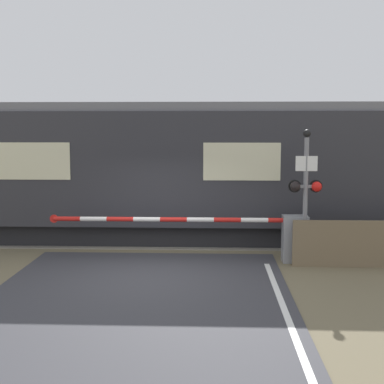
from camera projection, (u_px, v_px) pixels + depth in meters
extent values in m
plane|color=#6B6047|center=(148.00, 275.00, 11.75)|extent=(80.00, 80.00, 0.00)
cube|color=slate|center=(165.00, 237.00, 15.73)|extent=(36.00, 3.20, 0.03)
cube|color=#595451|center=(163.00, 240.00, 15.01)|extent=(36.00, 0.08, 0.10)
cube|color=#595451|center=(167.00, 230.00, 16.44)|extent=(36.00, 0.08, 0.10)
cube|color=black|center=(238.00, 228.00, 15.61)|extent=(18.32, 2.72, 0.60)
cube|color=#2D2D33|center=(239.00, 166.00, 15.39)|extent=(19.91, 3.20, 3.05)
cube|color=slate|center=(239.00, 108.00, 15.19)|extent=(19.51, 2.94, 0.24)
cube|color=beige|center=(242.00, 162.00, 13.77)|extent=(1.99, 0.02, 0.97)
cube|color=beige|center=(32.00, 161.00, 13.99)|extent=(1.99, 0.02, 0.97)
cube|color=gray|center=(295.00, 239.00, 12.86)|extent=(0.60, 0.44, 1.12)
cylinder|color=gray|center=(295.00, 220.00, 12.80)|extent=(0.16, 0.16, 0.18)
cylinder|color=red|center=(282.00, 220.00, 12.82)|extent=(0.65, 0.11, 0.11)
cylinder|color=white|center=(254.00, 220.00, 12.84)|extent=(0.65, 0.11, 0.11)
cylinder|color=red|center=(227.00, 220.00, 12.87)|extent=(0.65, 0.11, 0.11)
cylinder|color=white|center=(200.00, 220.00, 12.89)|extent=(0.65, 0.11, 0.11)
cylinder|color=red|center=(174.00, 219.00, 12.92)|extent=(0.65, 0.11, 0.11)
cylinder|color=white|center=(147.00, 219.00, 12.95)|extent=(0.65, 0.11, 0.11)
cylinder|color=red|center=(120.00, 219.00, 12.97)|extent=(0.65, 0.11, 0.11)
cylinder|color=white|center=(94.00, 219.00, 13.00)|extent=(0.65, 0.11, 0.11)
cylinder|color=red|center=(67.00, 219.00, 13.02)|extent=(0.65, 0.11, 0.11)
cylinder|color=red|center=(54.00, 219.00, 13.04)|extent=(0.20, 0.02, 0.20)
cylinder|color=gray|center=(305.00, 202.00, 12.56)|extent=(0.11, 0.11, 2.99)
cube|color=gray|center=(306.00, 186.00, 12.51)|extent=(0.62, 0.07, 0.07)
sphere|color=black|center=(295.00, 187.00, 12.47)|extent=(0.24, 0.24, 0.24)
sphere|color=red|center=(317.00, 187.00, 12.45)|extent=(0.24, 0.24, 0.24)
cylinder|color=black|center=(295.00, 186.00, 12.58)|extent=(0.30, 0.06, 0.30)
cylinder|color=black|center=(316.00, 186.00, 12.56)|extent=(0.30, 0.06, 0.30)
cube|color=white|center=(307.00, 164.00, 12.41)|extent=(0.50, 0.02, 0.35)
sphere|color=black|center=(307.00, 133.00, 12.36)|extent=(0.18, 0.18, 0.18)
cube|color=#726047|center=(370.00, 244.00, 12.33)|extent=(3.58, 0.06, 1.10)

